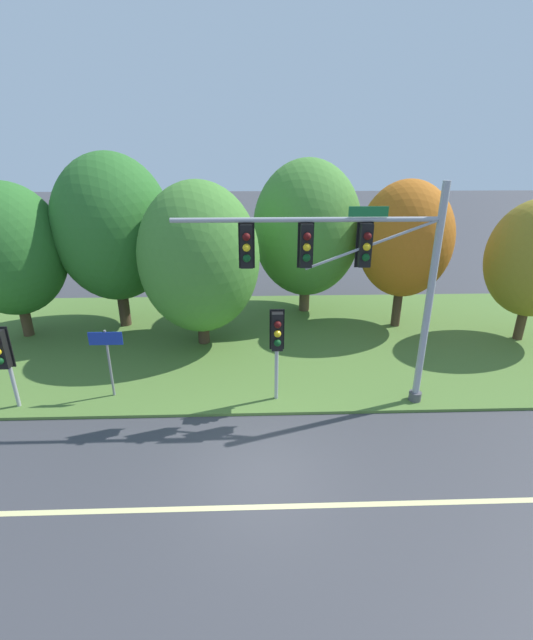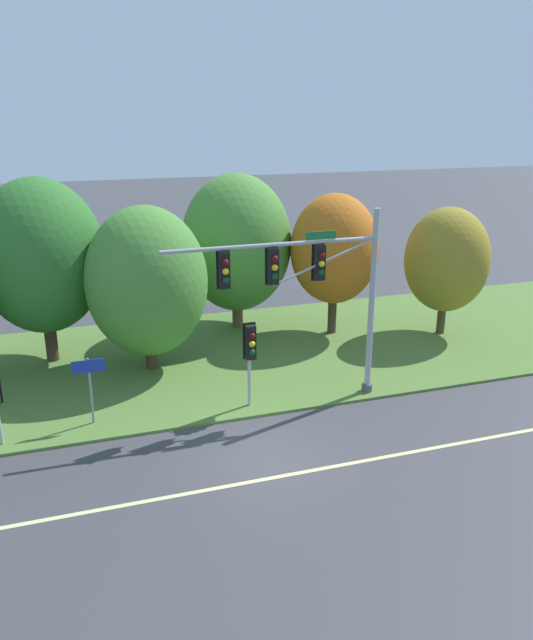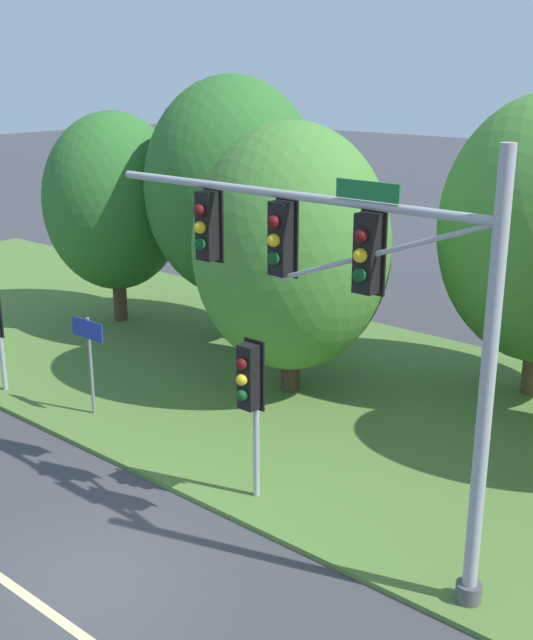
# 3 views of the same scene
# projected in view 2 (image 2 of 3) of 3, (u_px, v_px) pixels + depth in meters

# --- Properties ---
(ground_plane) EXTENTS (160.00, 160.00, 0.00)m
(ground_plane) POSITION_uv_depth(u_px,v_px,m) (264.00, 456.00, 19.37)
(ground_plane) COLOR #3D3D42
(lane_stripe) EXTENTS (36.00, 0.16, 0.01)m
(lane_stripe) POSITION_uv_depth(u_px,v_px,m) (277.00, 477.00, 18.29)
(lane_stripe) COLOR beige
(lane_stripe) RESTS_ON ground
(grass_verge) EXTENTS (48.00, 11.50, 0.10)m
(grass_verge) POSITION_uv_depth(u_px,v_px,m) (205.00, 358.00, 26.77)
(grass_verge) COLOR #517533
(grass_verge) RESTS_ON ground
(traffic_signal_mast) EXTENTS (7.73, 0.49, 6.90)m
(traffic_signal_mast) POSITION_uv_depth(u_px,v_px,m) (311.00, 281.00, 21.43)
(traffic_signal_mast) COLOR #9EA0A5
(traffic_signal_mast) RESTS_ON grass_verge
(pedestrian_signal_further_along) EXTENTS (0.46, 0.55, 3.16)m
(pedestrian_signal_further_along) POSITION_uv_depth(u_px,v_px,m) (250.00, 347.00, 21.61)
(pedestrian_signal_further_along) COLOR #9EA0A5
(pedestrian_signal_further_along) RESTS_ON grass_verge
(route_sign_post) EXTENTS (1.08, 0.08, 2.37)m
(route_sign_post) POSITION_uv_depth(u_px,v_px,m) (89.00, 379.00, 20.70)
(route_sign_post) COLOR slate
(route_sign_post) RESTS_ON grass_verge
(tree_left_of_mast) EXTENTS (5.05, 5.05, 7.65)m
(tree_left_of_mast) POSITION_uv_depth(u_px,v_px,m) (41.00, 257.00, 25.05)
(tree_left_of_mast) COLOR #423021
(tree_left_of_mast) RESTS_ON grass_verge
(tree_behind_signpost) EXTENTS (4.81, 4.81, 6.67)m
(tree_behind_signpost) POSITION_uv_depth(u_px,v_px,m) (147.00, 282.00, 24.57)
(tree_behind_signpost) COLOR #423021
(tree_behind_signpost) RESTS_ON grass_verge
(tree_mid_verge) EXTENTS (5.16, 5.16, 7.36)m
(tree_mid_verge) POSITION_uv_depth(u_px,v_px,m) (236.00, 243.00, 29.22)
(tree_mid_verge) COLOR brown
(tree_mid_verge) RESTS_ON grass_verge
(tree_tall_centre) EXTENTS (4.05, 4.05, 6.57)m
(tree_tall_centre) POSITION_uv_depth(u_px,v_px,m) (334.00, 249.00, 28.46)
(tree_tall_centre) COLOR #423021
(tree_tall_centre) RESTS_ON grass_verge
(tree_right_far) EXTENTS (3.86, 3.86, 5.97)m
(tree_right_far) POSITION_uv_depth(u_px,v_px,m) (447.00, 260.00, 28.52)
(tree_right_far) COLOR #4C3823
(tree_right_far) RESTS_ON grass_verge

